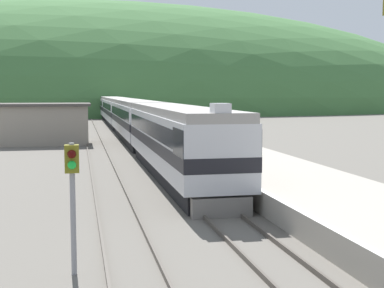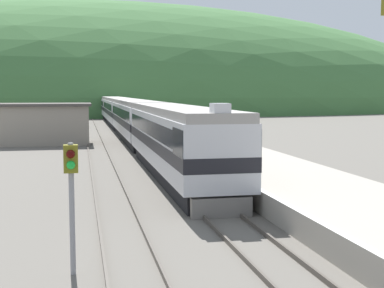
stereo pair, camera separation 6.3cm
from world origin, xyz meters
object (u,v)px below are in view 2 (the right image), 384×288
Objects in this scene: carriage_second at (135,119)px; carriage_fourth at (109,106)px; signal_post_siding at (71,180)px; express_train_lead_car at (176,139)px; carriage_third at (118,111)px.

carriage_fourth is at bearing 90.00° from carriage_second.
carriage_fourth is at bearing 86.34° from signal_post_siding.
express_train_lead_car is 0.89× the size of carriage_third.
carriage_second is 23.44m from carriage_third.
carriage_fourth is 6.59× the size of signal_post_siding.
carriage_second and carriage_fourth have the same top height.
express_train_lead_car reaches higher than carriage_fourth.
signal_post_siding is (-5.38, -37.34, 0.33)m from carriage_second.
signal_post_siding is (-5.38, -14.91, 0.32)m from express_train_lead_car.
carriage_third is at bearing 84.94° from signal_post_siding.
carriage_fourth is at bearing 90.00° from express_train_lead_car.
carriage_second is 46.87m from carriage_fourth.
carriage_third and carriage_fourth have the same top height.
carriage_third is 1.00× the size of carriage_fourth.
carriage_fourth reaches higher than signal_post_siding.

